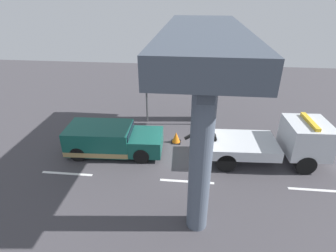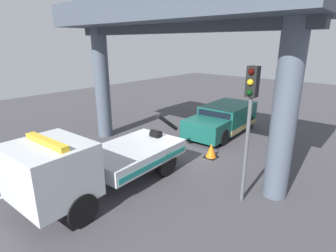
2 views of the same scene
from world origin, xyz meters
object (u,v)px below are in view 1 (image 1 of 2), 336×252
(traffic_light_near, at_px, (146,75))
(traffic_light_far, at_px, (217,79))
(traffic_cone_orange, at_px, (176,138))
(towed_van_green, at_px, (110,140))
(tow_truck_white, at_px, (277,141))

(traffic_light_near, xyz_separation_m, traffic_light_far, (4.50, -0.00, -0.08))
(traffic_light_near, xyz_separation_m, traffic_cone_orange, (2.18, -2.64, -2.97))
(traffic_cone_orange, bearing_deg, traffic_light_near, 129.52)
(towed_van_green, distance_m, traffic_cone_orange, 3.86)
(traffic_cone_orange, bearing_deg, towed_van_green, -158.24)
(tow_truck_white, distance_m, towed_van_green, 8.93)
(traffic_cone_orange, bearing_deg, tow_truck_white, -14.48)
(traffic_light_far, bearing_deg, towed_van_green, -145.40)
(traffic_light_near, height_order, traffic_light_far, traffic_light_near)
(traffic_light_near, bearing_deg, traffic_light_far, -0.00)
(traffic_light_far, height_order, traffic_cone_orange, traffic_light_far)
(towed_van_green, distance_m, traffic_light_far, 7.55)
(tow_truck_white, xyz_separation_m, traffic_light_near, (-7.53, 4.02, 2.08))
(tow_truck_white, xyz_separation_m, traffic_cone_orange, (-5.36, 1.38, -0.89))
(tow_truck_white, relative_size, traffic_light_far, 1.66)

